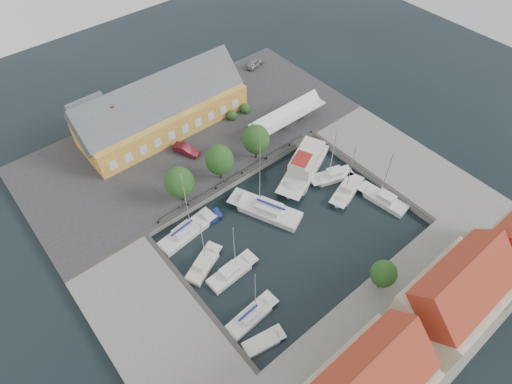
% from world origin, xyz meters
% --- Properties ---
extents(ground, '(140.00, 140.00, 0.00)m').
position_xyz_m(ground, '(0.00, 0.00, 0.00)').
color(ground, black).
rests_on(ground, ground).
extents(north_quay, '(56.00, 26.00, 1.00)m').
position_xyz_m(north_quay, '(0.00, 23.00, 0.50)').
color(north_quay, '#2D2D30').
rests_on(north_quay, ground).
extents(west_quay, '(12.00, 24.00, 1.00)m').
position_xyz_m(west_quay, '(-22.00, -2.00, 0.50)').
color(west_quay, slate).
rests_on(west_quay, ground).
extents(east_quay, '(12.00, 24.00, 1.00)m').
position_xyz_m(east_quay, '(22.00, -2.00, 0.50)').
color(east_quay, slate).
rests_on(east_quay, ground).
extents(south_bank, '(56.00, 14.00, 1.00)m').
position_xyz_m(south_bank, '(0.00, -21.00, 0.50)').
color(south_bank, slate).
rests_on(south_bank, ground).
extents(quay_edge_fittings, '(56.00, 24.72, 0.40)m').
position_xyz_m(quay_edge_fittings, '(0.02, 4.75, 1.06)').
color(quay_edge_fittings, '#383533').
rests_on(quay_edge_fittings, north_quay).
extents(warehouse, '(28.56, 14.00, 9.55)m').
position_xyz_m(warehouse, '(-2.60, 28.36, 4.43)').
color(warehouse, '#C3862F').
rests_on(warehouse, north_quay).
extents(tent_canopy, '(14.00, 4.00, 2.83)m').
position_xyz_m(tent_canopy, '(14.00, 14.50, 3.68)').
color(tent_canopy, silver).
rests_on(tent_canopy, north_quay).
extents(quay_trees, '(18.20, 4.20, 6.30)m').
position_xyz_m(quay_trees, '(-2.00, 12.00, 4.88)').
color(quay_trees, black).
rests_on(quay_trees, north_quay).
extents(car_silver, '(4.52, 2.74, 1.44)m').
position_xyz_m(car_silver, '(21.51, 32.22, 1.72)').
color(car_silver, '#9A9CA1').
rests_on(car_silver, north_quay).
extents(car_red, '(3.28, 4.82, 1.50)m').
position_xyz_m(car_red, '(-3.01, 20.01, 1.75)').
color(car_red, maroon).
rests_on(car_red, north_quay).
extents(center_sailboat, '(7.37, 11.30, 14.85)m').
position_xyz_m(center_sailboat, '(-0.50, 3.04, 0.36)').
color(center_sailboat, silver).
rests_on(center_sailboat, ground).
extents(trawler, '(13.68, 9.08, 5.00)m').
position_xyz_m(trawler, '(9.66, 5.66, 1.02)').
color(trawler, silver).
rests_on(trawler, ground).
extents(east_boat_a, '(7.43, 4.61, 10.28)m').
position_xyz_m(east_boat_a, '(11.90, 1.61, 0.26)').
color(east_boat_a, silver).
rests_on(east_boat_a, ground).
extents(east_boat_b, '(7.91, 4.63, 10.49)m').
position_xyz_m(east_boat_b, '(11.51, -1.81, 0.26)').
color(east_boat_b, silver).
rests_on(east_boat_b, ground).
extents(east_boat_c, '(3.49, 8.04, 10.08)m').
position_xyz_m(east_boat_c, '(14.26, -6.59, 0.26)').
color(east_boat_c, silver).
rests_on(east_boat_c, ground).
extents(west_boat_a, '(9.34, 3.58, 12.00)m').
position_xyz_m(west_boat_a, '(-11.67, 7.24, 0.27)').
color(west_boat_a, silver).
rests_on(west_boat_a, ground).
extents(west_boat_b, '(6.74, 4.70, 9.13)m').
position_xyz_m(west_boat_b, '(-12.80, 1.44, 0.26)').
color(west_boat_b, beige).
rests_on(west_boat_b, ground).
extents(west_boat_c, '(7.38, 2.66, 9.98)m').
position_xyz_m(west_boat_c, '(-10.68, -1.85, 0.26)').
color(west_boat_c, silver).
rests_on(west_boat_c, ground).
extents(west_boat_d, '(7.39, 2.64, 9.89)m').
position_xyz_m(west_boat_d, '(-12.58, -8.14, 0.27)').
color(west_boat_d, silver).
rests_on(west_boat_d, ground).
extents(launch_sw, '(5.38, 2.88, 0.98)m').
position_xyz_m(launch_sw, '(-13.44, -11.42, 0.09)').
color(launch_sw, silver).
rests_on(launch_sw, ground).
extents(launch_nw, '(4.98, 2.66, 0.88)m').
position_xyz_m(launch_nw, '(-8.28, 7.55, 0.09)').
color(launch_nw, navy).
rests_on(launch_nw, ground).
extents(townhouses, '(36.30, 8.50, 12.00)m').
position_xyz_m(townhouses, '(1.93, -23.24, 5.82)').
color(townhouses, beige).
rests_on(townhouses, south_bank).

